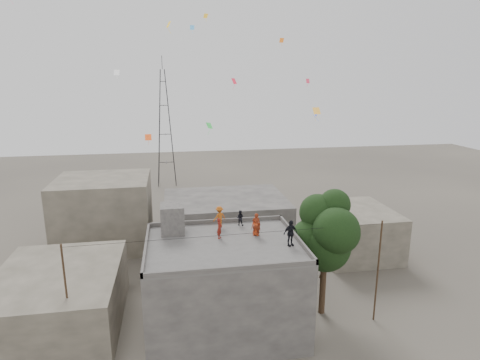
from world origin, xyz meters
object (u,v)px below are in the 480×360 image
(person_red_adult, at_px, (256,224))
(person_dark_adult, at_px, (290,233))
(tree, at_px, (327,233))
(transmission_tower, at_px, (165,128))
(stair_head_box, at_px, (173,219))

(person_red_adult, bearing_deg, person_dark_adult, 161.02)
(tree, xyz_separation_m, person_dark_adult, (-3.18, -1.62, 0.85))
(tree, bearing_deg, person_red_adult, 175.11)
(tree, height_order, person_red_adult, tree)
(transmission_tower, bearing_deg, tree, -73.91)
(stair_head_box, xyz_separation_m, tree, (10.57, -2.00, -1.00))
(person_dark_adult, bearing_deg, stair_head_box, 136.42)
(transmission_tower, bearing_deg, person_dark_adult, -78.71)
(stair_head_box, relative_size, tree, 0.22)
(tree, distance_m, person_red_adult, 5.05)
(stair_head_box, height_order, tree, tree)
(transmission_tower, relative_size, person_dark_adult, 11.69)
(transmission_tower, height_order, person_dark_adult, transmission_tower)
(person_red_adult, distance_m, person_dark_adult, 2.72)
(tree, bearing_deg, person_dark_adult, -152.94)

